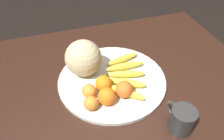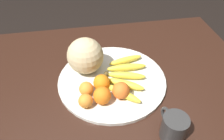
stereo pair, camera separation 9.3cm
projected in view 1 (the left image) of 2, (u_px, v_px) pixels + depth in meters
kitchen_table at (104, 93)px, 1.05m from camera, size 1.40×0.92×0.75m
fruit_bowl at (112, 80)px, 0.97m from camera, size 0.47×0.47×0.02m
melon at (83, 58)px, 0.94m from camera, size 0.16×0.16×0.16m
banana_bunch at (125, 74)px, 0.96m from camera, size 0.21×0.31×0.03m
orange_front_left at (107, 96)px, 0.84m from camera, size 0.07×0.07×0.07m
orange_front_right at (89, 91)px, 0.87m from camera, size 0.06×0.06×0.06m
orange_mid_center at (104, 83)px, 0.89m from camera, size 0.07×0.07×0.07m
orange_back_left at (124, 89)px, 0.87m from camera, size 0.07×0.07×0.07m
orange_back_right at (91, 103)px, 0.82m from camera, size 0.06×0.06×0.06m
produce_tag at (103, 82)px, 0.94m from camera, size 0.09×0.04×0.00m
ceramic_mug at (181, 119)px, 0.76m from camera, size 0.09×0.12×0.10m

